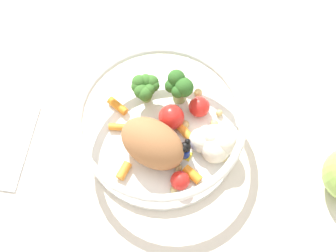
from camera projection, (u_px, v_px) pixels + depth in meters
ground_plane at (164, 131)px, 0.61m from camera, size 2.40×2.40×0.00m
food_container at (174, 129)px, 0.57m from camera, size 0.21×0.21×0.07m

